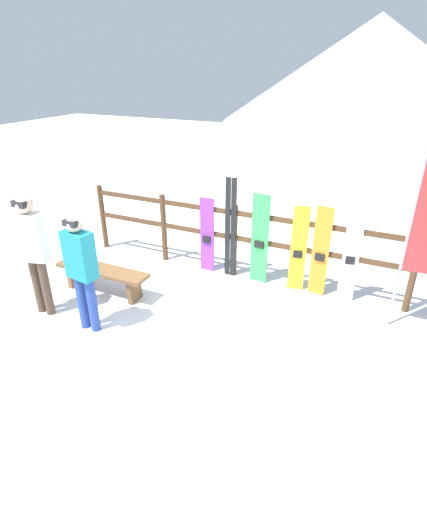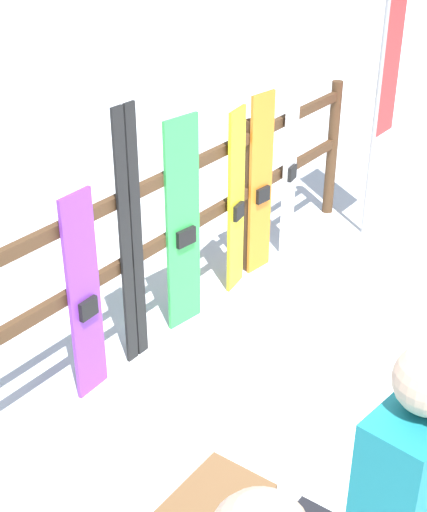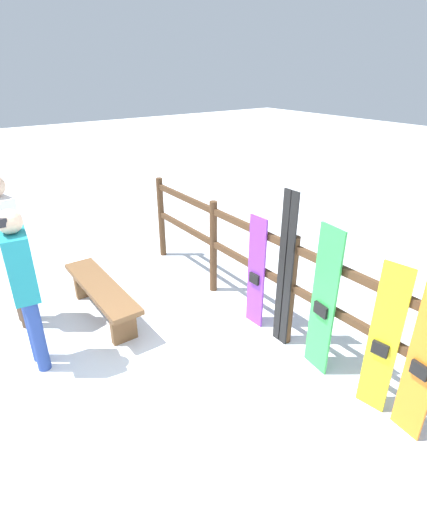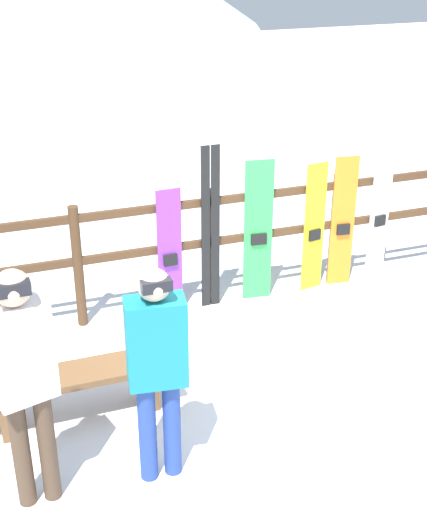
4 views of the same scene
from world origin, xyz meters
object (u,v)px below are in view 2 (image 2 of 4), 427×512
object	(u,v)px
snowboard_green	(183,227)
rental_flag	(390,45)
snowboard_orange	(261,186)
snowboard_purple	(85,298)
snowboard_yellow	(236,202)
snowboard_white	(290,164)
ski_pair_black	(131,241)

from	to	relation	value
snowboard_green	rental_flag	bearing A→B (deg)	-10.64
snowboard_orange	rental_flag	bearing A→B (deg)	-18.58
snowboard_orange	rental_flag	world-z (taller)	rental_flag
snowboard_purple	snowboard_yellow	bearing A→B (deg)	0.00
snowboard_green	snowboard_white	world-z (taller)	snowboard_white
rental_flag	snowboard_yellow	bearing A→B (deg)	165.21
ski_pair_black	snowboard_green	world-z (taller)	ski_pair_black
snowboard_green	snowboard_white	xyz separation A→B (m)	(1.45, 0.00, 0.01)
snowboard_purple	snowboard_white	bearing A→B (deg)	0.00
snowboard_orange	snowboard_green	bearing A→B (deg)	180.00
snowboard_purple	snowboard_orange	xyz separation A→B (m)	(1.95, 0.00, 0.06)
snowboard_orange	snowboard_white	bearing A→B (deg)	0.01
snowboard_white	snowboard_orange	bearing A→B (deg)	-179.99
ski_pair_black	snowboard_purple	bearing A→B (deg)	-179.53
snowboard_orange	snowboard_yellow	bearing A→B (deg)	-179.99
ski_pair_black	snowboard_green	size ratio (longest dim) A/B	1.13
snowboard_purple	ski_pair_black	bearing A→B (deg)	0.47
snowboard_green	snowboard_white	size ratio (longest dim) A/B	0.99
snowboard_yellow	snowboard_orange	xyz separation A→B (m)	(0.34, 0.00, 0.02)
snowboard_orange	snowboard_purple	bearing A→B (deg)	-180.00
ski_pair_black	snowboard_white	distance (m)	1.97
snowboard_white	rental_flag	bearing A→B (deg)	-27.72
snowboard_green	snowboard_white	distance (m)	1.45
snowboard_white	snowboard_yellow	bearing A→B (deg)	-179.99
snowboard_yellow	snowboard_white	xyz separation A→B (m)	(0.80, 0.00, 0.06)
snowboard_green	snowboard_yellow	world-z (taller)	snowboard_green
snowboard_white	snowboard_purple	bearing A→B (deg)	-180.00
ski_pair_black	snowboard_white	xyz separation A→B (m)	(1.97, -0.00, -0.10)
snowboard_orange	snowboard_white	distance (m)	0.46
snowboard_orange	snowboard_white	world-z (taller)	snowboard_white
snowboard_green	snowboard_purple	bearing A→B (deg)	-179.99
rental_flag	snowboard_purple	bearing A→B (deg)	172.50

